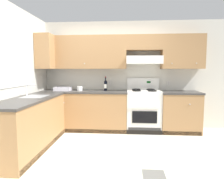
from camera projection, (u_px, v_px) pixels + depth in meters
name	position (u px, v px, depth m)	size (l,w,h in m)	color
ground_plane	(101.00, 151.00, 3.42)	(7.04, 7.04, 0.00)	beige
floor_accent_tile	(154.00, 175.00, 2.63)	(0.30, 0.30, 0.01)	slate
wall_back	(125.00, 66.00, 4.76)	(4.68, 0.57, 2.55)	silver
wall_left	(16.00, 73.00, 3.63)	(0.47, 4.00, 2.55)	silver
counter_back_run	(112.00, 111.00, 4.60)	(3.60, 0.65, 0.91)	#A87A4C
counter_left_run	(30.00, 124.00, 3.46)	(0.63, 1.91, 1.13)	#A87A4C
stove	(143.00, 110.00, 4.55)	(0.76, 0.62, 1.20)	white
wine_bottle	(106.00, 85.00, 4.64)	(0.07, 0.07, 0.33)	black
bowl	(63.00, 89.00, 4.67)	(0.38, 0.26, 0.08)	silver
paper_towel_roll	(80.00, 88.00, 4.66)	(0.13, 0.13, 0.10)	white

